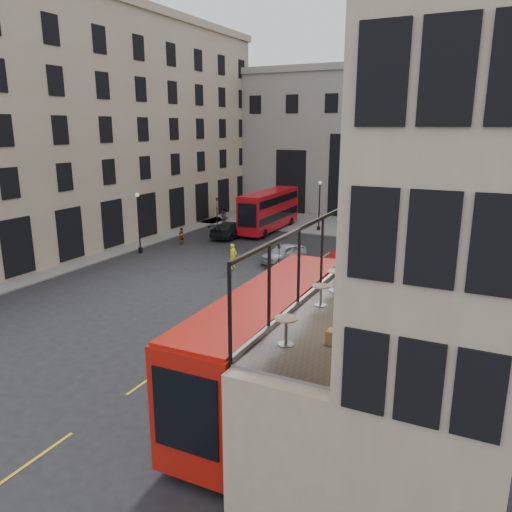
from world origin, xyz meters
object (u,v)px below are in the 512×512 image
at_px(cafe_chair_c, 363,314).
at_px(cyclist, 233,256).
at_px(bus_far, 269,209).
at_px(cafe_chair_d, 380,283).
at_px(pedestrian_d, 378,233).
at_px(street_lamp_a, 139,226).
at_px(pedestrian_b, 287,216).
at_px(cafe_table_mid, 321,292).
at_px(pedestrian_e, 181,236).
at_px(cafe_table_near, 286,327).
at_px(car_b, 341,259).
at_px(cafe_chair_b, 350,314).
at_px(street_lamp_b, 319,209).
at_px(cafe_table_far, 336,278).
at_px(traffic_light_far, 217,211).
at_px(car_a, 284,253).
at_px(car_c, 232,230).
at_px(traffic_light_near, 279,264).
at_px(bicycle, 275,267).
at_px(cafe_chair_a, 334,336).
at_px(pedestrian_c, 344,217).
at_px(pedestrian_a, 224,217).
at_px(bus_near, 268,341).

bearing_deg(cafe_chair_c, cyclist, 129.90).
height_order(bus_far, cafe_chair_d, cafe_chair_d).
bearing_deg(pedestrian_d, street_lamp_a, 89.47).
distance_m(pedestrian_b, cafe_table_mid, 39.37).
bearing_deg(pedestrian_e, cafe_table_near, 54.18).
distance_m(car_b, cafe_chair_b, 23.46).
bearing_deg(street_lamp_b, cafe_table_far, -69.79).
distance_m(street_lamp_a, pedestrian_e, 4.93).
distance_m(pedestrian_d, cafe_table_mid, 31.55).
bearing_deg(cafe_table_near, street_lamp_a, 137.19).
distance_m(traffic_light_far, cafe_table_near, 37.64).
relative_size(car_a, pedestrian_e, 2.73).
relative_size(car_c, cafe_chair_c, 7.32).
bearing_deg(traffic_light_near, cafe_chair_c, -55.42).
relative_size(bicycle, pedestrian_e, 1.05).
bearing_deg(pedestrian_d, car_b, 139.04).
bearing_deg(pedestrian_d, street_lamp_b, 31.75).
xyz_separation_m(traffic_light_near, street_lamp_b, (-5.00, 22.00, -0.03)).
xyz_separation_m(car_a, cafe_chair_a, (11.58, -23.33, 4.11)).
xyz_separation_m(car_c, pedestrian_c, (8.03, 12.19, -0.02)).
distance_m(traffic_light_near, pedestrian_d, 19.49).
bearing_deg(cafe_table_mid, cafe_table_near, -87.27).
relative_size(car_a, car_b, 1.08).
xyz_separation_m(car_c, cafe_chair_c, (20.24, -27.38, 4.03)).
bearing_deg(cafe_chair_b, cyclist, 128.66).
height_order(pedestrian_b, cafe_table_near, cafe_table_near).
height_order(pedestrian_a, cafe_chair_c, cafe_chair_c).
bearing_deg(cafe_table_near, street_lamp_b, 107.71).
relative_size(traffic_light_near, cafe_chair_b, 4.19).
height_order(street_lamp_b, pedestrian_e, street_lamp_b).
bearing_deg(street_lamp_b, bicycle, -82.25).
height_order(pedestrian_a, cafe_chair_d, cafe_chair_d).
height_order(car_c, pedestrian_c, car_c).
bearing_deg(bus_near, bus_far, 114.71).
bearing_deg(traffic_light_far, car_a, -34.14).
xyz_separation_m(pedestrian_a, pedestrian_b, (5.86, 4.20, -0.07)).
relative_size(cafe_chair_b, cafe_chair_c, 1.21).
height_order(cafe_table_near, cafe_chair_a, cafe_table_near).
bearing_deg(traffic_light_near, cyclist, 139.59).
height_order(bicycle, cafe_chair_d, cafe_chair_d).
bearing_deg(street_lamp_b, cyclist, -94.27).
bearing_deg(bicycle, street_lamp_b, -1.79).
height_order(traffic_light_far, cafe_table_mid, cafe_table_mid).
xyz_separation_m(traffic_light_far, pedestrian_e, (-0.70, -5.52, -1.63)).
height_order(traffic_light_far, bus_far, bus_far).
distance_m(bicycle, cafe_chair_c, 21.66).
height_order(bus_far, car_a, bus_far).
bearing_deg(cyclist, car_c, 41.71).
distance_m(traffic_light_far, cafe_table_mid, 34.57).
height_order(car_b, car_c, car_c).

